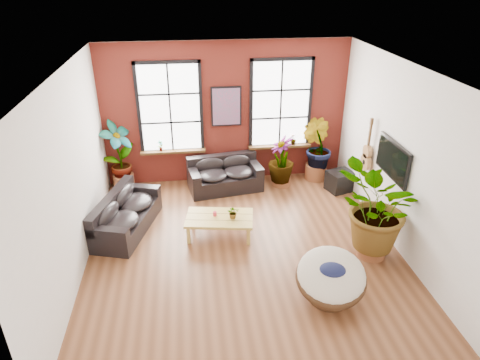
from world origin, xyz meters
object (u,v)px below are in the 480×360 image
Objects in this scene: coffee_table at (219,219)px; papasan_chair at (331,278)px; sofa_left at (125,215)px; sofa_back at (225,175)px.

coffee_table is 1.03× the size of papasan_chair.
papasan_chair reaches higher than sofa_left.
sofa_back is 2.76m from sofa_left.
sofa_back is at bearing 122.05° from papasan_chair.
sofa_back is 4.40m from papasan_chair.
sofa_left is 1.50× the size of papasan_chair.
sofa_back is 1.32× the size of papasan_chair.
sofa_left is 2.01m from coffee_table.
sofa_left reaches higher than coffee_table.
sofa_left is at bearing 158.38° from papasan_chair.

